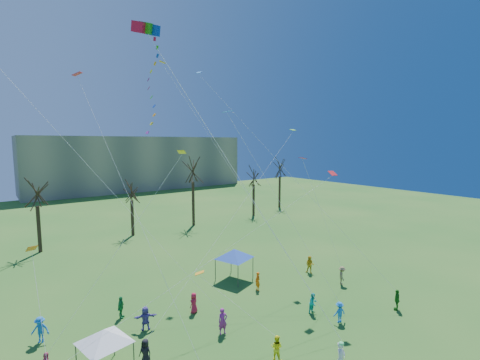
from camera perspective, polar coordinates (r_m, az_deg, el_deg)
distant_building at (r=100.98m, az=-16.69°, el=2.81°), size 60.00×14.00×15.00m
bare_tree_row at (r=51.22m, az=-18.35°, el=-1.02°), size 69.66×9.30×11.17m
hero_kite_flyer at (r=22.88m, az=16.82°, el=-27.07°), size 0.75×0.55×1.87m
big_box_kite at (r=22.61m, az=-14.11°, el=15.09°), size 4.43×6.15×22.38m
canopy_tent_white at (r=22.79m, az=-22.18°, el=-23.44°), size 3.53×3.53×2.70m
canopy_tent_blue at (r=33.53m, az=-0.98°, el=-12.44°), size 3.88×3.88×3.08m
festival_crowd at (r=26.14m, az=-4.11°, el=-22.44°), size 27.19×13.50×1.86m
small_kites_aloft at (r=26.61m, az=-8.04°, el=6.57°), size 28.11×16.85×31.38m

